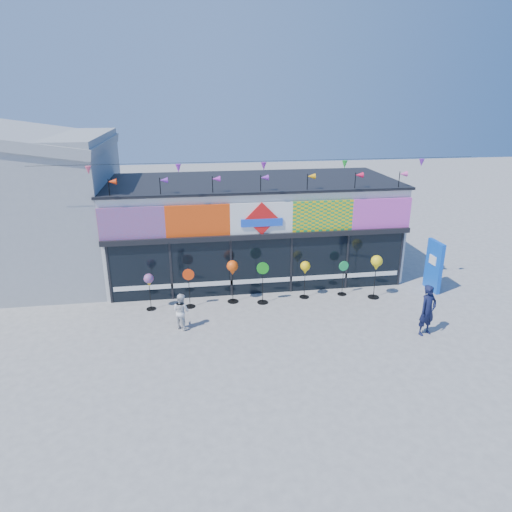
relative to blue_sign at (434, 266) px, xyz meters
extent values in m
plane|color=gray|center=(-6.91, -2.71, -1.04)|extent=(80.00, 80.00, 0.00)
cube|color=white|center=(-6.91, 3.29, 0.96)|extent=(12.00, 5.00, 4.00)
cube|color=black|center=(-6.91, 0.73, 0.11)|extent=(11.60, 0.12, 2.30)
cube|color=black|center=(-6.91, 0.69, 1.36)|extent=(12.00, 0.30, 0.20)
cube|color=white|center=(-6.91, 0.70, -0.49)|extent=(11.40, 0.10, 0.18)
cube|color=black|center=(-6.91, 3.29, 3.01)|extent=(12.20, 5.20, 0.10)
cube|color=black|center=(-12.71, 0.72, 0.11)|extent=(0.08, 0.14, 2.30)
cube|color=black|center=(-10.41, 0.72, 0.11)|extent=(0.08, 0.14, 2.30)
cube|color=black|center=(-8.11, 0.72, 0.11)|extent=(0.08, 0.14, 2.30)
cube|color=black|center=(-5.71, 0.72, 0.11)|extent=(0.08, 0.14, 2.30)
cube|color=black|center=(-3.41, 0.72, 0.11)|extent=(0.08, 0.14, 2.30)
cube|color=black|center=(-1.11, 0.72, 0.11)|extent=(0.08, 0.14, 2.30)
cube|color=red|center=(-11.71, 0.71, 2.06)|extent=(2.40, 0.08, 1.20)
cube|color=#FA450D|center=(-9.31, 0.71, 2.06)|extent=(2.40, 0.08, 1.20)
cube|color=white|center=(-6.91, 0.71, 2.06)|extent=(2.40, 0.08, 1.20)
cube|color=yellow|center=(-4.51, 0.71, 2.06)|extent=(2.40, 0.08, 1.20)
cube|color=#DF4AC1|center=(-2.11, 0.71, 2.06)|extent=(2.40, 0.08, 1.20)
cube|color=red|center=(-6.91, 0.65, 2.06)|extent=(1.27, 0.06, 1.27)
cube|color=blue|center=(-6.91, 0.63, 1.91)|extent=(1.60, 0.05, 0.30)
cube|color=#F35186|center=(-10.94, 0.77, -0.11)|extent=(0.78, 0.03, 0.78)
cube|color=purple|center=(-9.59, 0.77, 0.22)|extent=(0.92, 0.03, 0.92)
cube|color=#DD49A2|center=(-8.25, 0.77, 0.37)|extent=(0.78, 0.03, 0.78)
cube|color=#1AA967|center=(-6.91, 0.77, 0.05)|extent=(0.92, 0.03, 0.92)
cube|color=#6727BA|center=(-5.57, 0.77, 0.26)|extent=(0.78, 0.03, 0.78)
cube|color=#2C9717|center=(-4.22, 0.77, 0.56)|extent=(0.92, 0.03, 0.92)
cube|color=#179849|center=(-2.88, 0.77, -0.02)|extent=(0.78, 0.03, 0.78)
cylinder|color=black|center=(-12.41, 0.94, 3.31)|extent=(0.03, 0.03, 0.70)
cone|color=red|center=(-12.27, 0.94, 3.56)|extent=(0.30, 0.22, 0.22)
cylinder|color=black|center=(-10.61, 0.94, 3.31)|extent=(0.03, 0.03, 0.70)
cone|color=#6723A3|center=(-10.47, 0.94, 3.56)|extent=(0.30, 0.22, 0.22)
cylinder|color=black|center=(-8.71, 0.94, 3.31)|extent=(0.03, 0.03, 0.70)
cone|color=purple|center=(-8.57, 0.94, 3.56)|extent=(0.30, 0.22, 0.22)
cylinder|color=black|center=(-6.91, 0.94, 3.31)|extent=(0.03, 0.03, 0.70)
cone|color=purple|center=(-6.77, 0.94, 3.56)|extent=(0.30, 0.22, 0.22)
cylinder|color=black|center=(-5.11, 0.94, 3.31)|extent=(0.03, 0.03, 0.70)
cone|color=orange|center=(-4.97, 0.94, 3.56)|extent=(0.30, 0.22, 0.22)
cylinder|color=black|center=(-3.21, 0.94, 3.31)|extent=(0.03, 0.03, 0.70)
cone|color=#E31540|center=(-3.07, 0.94, 3.56)|extent=(0.30, 0.22, 0.22)
cylinder|color=black|center=(-1.41, 0.94, 3.31)|extent=(0.03, 0.03, 0.70)
cone|color=#EC4EAC|center=(-1.27, 0.94, 3.56)|extent=(0.30, 0.22, 0.22)
cylinder|color=black|center=(-6.91, 0.29, 4.26)|extent=(16.00, 0.01, 0.01)
cone|color=#EB4E6C|center=(-12.91, 0.29, 4.08)|extent=(0.20, 0.20, 0.28)
cone|color=purple|center=(-9.91, 0.29, 4.08)|extent=(0.20, 0.20, 0.28)
cone|color=purple|center=(-6.91, 0.29, 4.08)|extent=(0.20, 0.20, 0.28)
cone|color=green|center=(-3.91, 0.29, 4.08)|extent=(0.20, 0.20, 0.28)
cone|color=purple|center=(-0.91, 0.29, 4.08)|extent=(0.20, 0.20, 0.28)
cube|color=#979A9C|center=(-16.91, 4.29, 1.96)|extent=(8.00, 7.00, 6.00)
cube|color=#979A9C|center=(-16.91, 4.29, 5.06)|extent=(8.18, 7.20, 1.54)
cube|color=blue|center=(0.00, 0.00, -0.01)|extent=(0.19, 1.04, 2.07)
cube|color=white|center=(-0.08, 0.00, 0.25)|extent=(0.06, 0.47, 0.36)
cylinder|color=black|center=(-11.19, -0.11, -1.03)|extent=(0.36, 0.36, 0.03)
cylinder|color=black|center=(-11.19, -0.11, -0.43)|extent=(0.02, 0.02, 1.16)
sphere|color=gold|center=(-11.19, -0.11, 0.19)|extent=(0.36, 0.36, 0.36)
cone|color=gold|center=(-11.19, -0.11, -0.03)|extent=(0.18, 0.18, 0.16)
cylinder|color=black|center=(-9.76, -0.13, -1.02)|extent=(0.39, 0.39, 0.03)
cylinder|color=black|center=(-9.76, -0.13, -0.38)|extent=(0.02, 0.02, 1.26)
cylinder|color=#ED380C|center=(-9.76, -0.13, 0.27)|extent=(0.43, 0.08, 0.43)
cylinder|color=black|center=(-8.12, 0.07, -1.02)|extent=(0.43, 0.43, 0.03)
cylinder|color=black|center=(-8.12, 0.07, -0.31)|extent=(0.03, 0.03, 1.39)
sphere|color=#F54D0C|center=(-8.12, 0.07, 0.43)|extent=(0.43, 0.43, 0.43)
cone|color=#F54D0C|center=(-8.12, 0.07, 0.17)|extent=(0.21, 0.21, 0.19)
cylinder|color=black|center=(-7.00, -0.19, -1.02)|extent=(0.42, 0.42, 0.03)
cylinder|color=black|center=(-7.00, -0.19, -0.33)|extent=(0.03, 0.03, 1.36)
cylinder|color=#17971A|center=(-7.00, -0.19, 0.38)|extent=(0.46, 0.08, 0.46)
cylinder|color=black|center=(-5.30, 0.05, -1.02)|extent=(0.38, 0.38, 0.03)
cylinder|color=black|center=(-5.30, 0.05, -0.39)|extent=(0.02, 0.02, 1.24)
sphere|color=yellow|center=(-5.30, 0.05, 0.28)|extent=(0.38, 0.38, 0.38)
cone|color=yellow|center=(-5.30, 0.05, 0.04)|extent=(0.19, 0.19, 0.17)
cylinder|color=black|center=(-3.75, 0.09, -1.03)|extent=(0.36, 0.36, 0.03)
cylinder|color=black|center=(-3.75, 0.09, -0.43)|extent=(0.02, 0.02, 1.17)
cylinder|color=green|center=(-3.75, 0.09, 0.18)|extent=(0.40, 0.09, 0.40)
cylinder|color=black|center=(-2.62, -0.37, -1.02)|extent=(0.44, 0.44, 0.03)
cylinder|color=black|center=(-2.62, -0.37, -0.29)|extent=(0.03, 0.03, 1.44)
sphere|color=yellow|center=(-2.62, -0.37, 0.49)|extent=(0.44, 0.44, 0.44)
cone|color=yellow|center=(-2.62, -0.37, 0.21)|extent=(0.22, 0.22, 0.20)
imported|color=#111636|center=(-2.05, -3.37, -0.17)|extent=(0.73, 0.59, 1.74)
imported|color=silver|center=(-10.05, -1.74, -0.41)|extent=(0.69, 0.68, 1.27)
camera|label=1|loc=(-9.64, -15.82, 6.52)|focal=32.00mm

